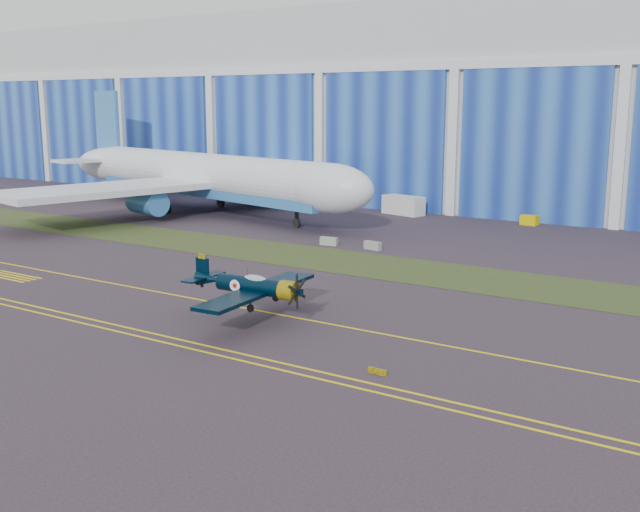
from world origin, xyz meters
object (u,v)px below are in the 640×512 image
Objects in this scene: warbird at (251,285)px; tug at (529,220)px; jetliner at (205,128)px; shipping_container at (403,205)px.

warbird reaches higher than tug.
jetliner is at bearing 130.75° from warbird.
jetliner is 30.20m from shipping_container.
jetliner is 37.48× the size of tug.
tug is (2.72, 54.54, -2.10)m from warbird.
tug is (18.00, 0.50, -0.70)m from shipping_container.
shipping_container is at bearing -171.38° from tug.
tug is at bearing 15.21° from shipping_container.
jetliner reaches higher than warbird.
jetliner reaches higher than shipping_container.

